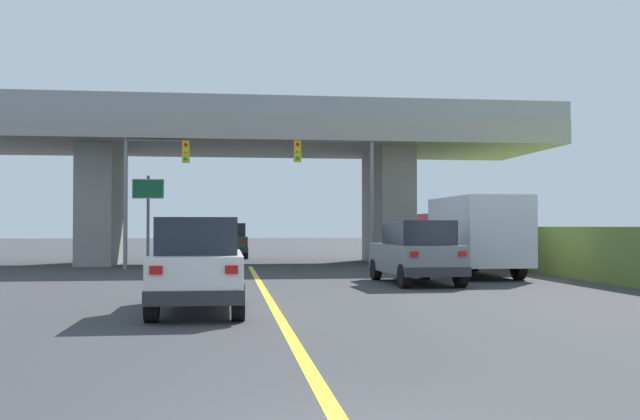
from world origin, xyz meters
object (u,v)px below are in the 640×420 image
object	(u,v)px
sedan_oncoming	(231,241)
traffic_signal_farside	(146,178)
traffic_signal_nearside	(347,178)
highway_sign	(148,200)
suv_crossing	(416,252)
box_truck	(471,234)
suv_lead	(199,265)

from	to	relation	value
sedan_oncoming	traffic_signal_farside	size ratio (longest dim) A/B	0.73
traffic_signal_farside	traffic_signal_nearside	bearing A→B (deg)	-0.41
sedan_oncoming	highway_sign	xyz separation A→B (m)	(-3.88, -8.09, 2.04)
suv_crossing	traffic_signal_farside	bearing A→B (deg)	131.64
suv_crossing	sedan_oncoming	bearing A→B (deg)	103.49
box_truck	suv_lead	bearing A→B (deg)	-132.51
box_truck	sedan_oncoming	size ratio (longest dim) A/B	1.58
sedan_oncoming	suv_crossing	bearing A→B (deg)	-74.01
traffic_signal_nearside	traffic_signal_farside	size ratio (longest dim) A/B	1.01
suv_lead	sedan_oncoming	bearing A→B (deg)	88.29
suv_lead	highway_sign	bearing A→B (deg)	99.04
suv_lead	highway_sign	world-z (taller)	highway_sign
suv_lead	traffic_signal_nearside	distance (m)	18.07
suv_lead	traffic_signal_nearside	size ratio (longest dim) A/B	0.77
suv_crossing	traffic_signal_farside	distance (m)	14.00
box_truck	traffic_signal_nearside	xyz separation A→B (m)	(-3.68, 6.30, 2.49)
suv_lead	box_truck	size ratio (longest dim) A/B	0.67
sedan_oncoming	traffic_signal_nearside	distance (m)	12.07
sedan_oncoming	traffic_signal_farside	distance (m)	11.47
box_truck	highway_sign	world-z (taller)	highway_sign
highway_sign	box_truck	bearing A→B (deg)	-34.52
highway_sign	suv_lead	bearing A→B (deg)	-80.96
suv_lead	traffic_signal_nearside	bearing A→B (deg)	70.52
sedan_oncoming	box_truck	bearing A→B (deg)	-62.35
traffic_signal_farside	suv_crossing	bearing A→B (deg)	-45.86
suv_lead	box_truck	world-z (taller)	box_truck
traffic_signal_nearside	highway_sign	xyz separation A→B (m)	(-9.00, 2.42, -0.98)
sedan_oncoming	traffic_signal_farside	bearing A→B (deg)	-109.62
traffic_signal_farside	highway_sign	world-z (taller)	traffic_signal_farside
suv_crossing	box_truck	world-z (taller)	box_truck
traffic_signal_nearside	suv_lead	bearing A→B (deg)	-109.48
suv_crossing	traffic_signal_nearside	xyz separation A→B (m)	(-0.69, 9.76, 3.02)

